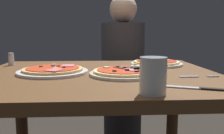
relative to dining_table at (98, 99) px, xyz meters
name	(u,v)px	position (x,y,z in m)	size (l,w,h in m)	color
dining_table	(98,99)	(0.00, 0.00, 0.00)	(1.05, 0.89, 0.74)	brown
pizza_foreground	(123,72)	(0.11, -0.07, 0.13)	(0.28, 0.28, 0.05)	silver
pizza_across_left	(156,63)	(0.32, 0.23, 0.13)	(0.28, 0.28, 0.03)	white
pizza_across_right	(52,71)	(-0.20, 0.00, 0.13)	(0.31, 0.31, 0.03)	white
water_glass_near	(152,78)	(0.16, -0.38, 0.17)	(0.08, 0.08, 0.11)	silver
fork	(195,77)	(0.39, -0.13, 0.12)	(0.16, 0.02, 0.00)	silver
knife	(201,88)	(0.32, -0.33, 0.12)	(0.19, 0.09, 0.01)	silver
salt_shaker	(11,59)	(-0.46, 0.27, 0.15)	(0.03, 0.03, 0.07)	white
diner_person	(122,79)	(0.19, 0.74, -0.06)	(0.32, 0.32, 1.18)	black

